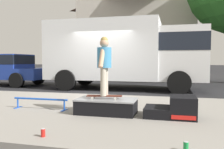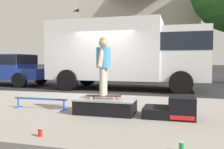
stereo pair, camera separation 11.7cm
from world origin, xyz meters
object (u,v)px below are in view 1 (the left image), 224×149
at_px(skate_box, 107,105).
at_px(grind_rail, 40,101).
at_px(soda_can, 186,146).
at_px(skateboard, 104,96).
at_px(kicker_ramp, 175,108).
at_px(soda_can_b, 43,133).
at_px(box_truck, 125,51).
at_px(skater_kid, 104,61).

relative_size(skate_box, grind_rail, 0.93).
bearing_deg(soda_can, skateboard, 130.91).
bearing_deg(kicker_ramp, soda_can_b, -137.44).
bearing_deg(soda_can, skate_box, 130.14).
xyz_separation_m(kicker_ramp, box_truck, (-2.13, 5.54, 1.40)).
xyz_separation_m(skate_box, skater_kid, (-0.05, 0.01, 0.97)).
xyz_separation_m(soda_can, box_truck, (-2.25, 7.41, 1.52)).
distance_m(skater_kid, soda_can_b, 2.16).
xyz_separation_m(kicker_ramp, soda_can, (0.12, -1.87, -0.12)).
relative_size(soda_can, soda_can_b, 1.00).
bearing_deg(kicker_ramp, soda_can, -86.19).
distance_m(skate_box, grind_rail, 1.67).
distance_m(grind_rail, skater_kid, 1.88).
height_order(skateboard, soda_can_b, skateboard).
height_order(grind_rail, soda_can, grind_rail).
bearing_deg(skateboard, soda_can, -49.09).
relative_size(kicker_ramp, skater_kid, 0.80).
bearing_deg(skater_kid, soda_can, -49.09).
distance_m(grind_rail, soda_can_b, 2.21).
bearing_deg(box_truck, skater_kid, -83.57).
bearing_deg(soda_can_b, skate_box, 74.34).
distance_m(skate_box, soda_can_b, 1.87).
distance_m(skate_box, soda_can, 2.45).
bearing_deg(skate_box, grind_rail, 177.49).
relative_size(skater_kid, box_truck, 0.19).
height_order(grind_rail, soda_can_b, grind_rail).
bearing_deg(skateboard, grind_rail, 177.78).
relative_size(kicker_ramp, soda_can, 8.18).
bearing_deg(skateboard, soda_can_b, -104.02).
xyz_separation_m(grind_rail, skater_kid, (1.62, -0.06, 0.95)).
xyz_separation_m(skate_box, soda_can_b, (-0.50, -1.80, -0.11)).
height_order(skateboard, skater_kid, skater_kid).
xyz_separation_m(skater_kid, soda_can, (1.63, -1.88, -1.09)).
height_order(skate_box, box_truck, box_truck).
relative_size(kicker_ramp, box_truck, 0.15).
bearing_deg(skater_kid, grind_rail, 177.78).
bearing_deg(box_truck, kicker_ramp, -68.99).
distance_m(skateboard, box_truck, 5.69).
distance_m(kicker_ramp, box_truck, 6.10).
bearing_deg(box_truck, skate_box, -83.05).
relative_size(grind_rail, skater_kid, 1.10).
bearing_deg(skater_kid, skateboard, 104.04).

